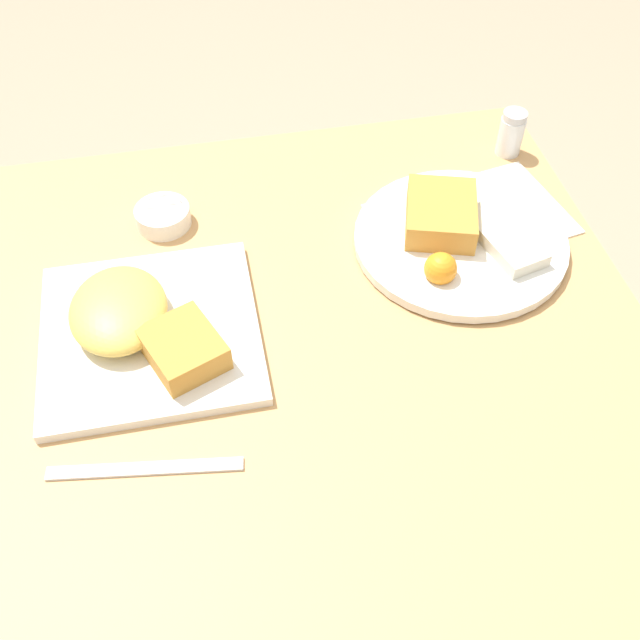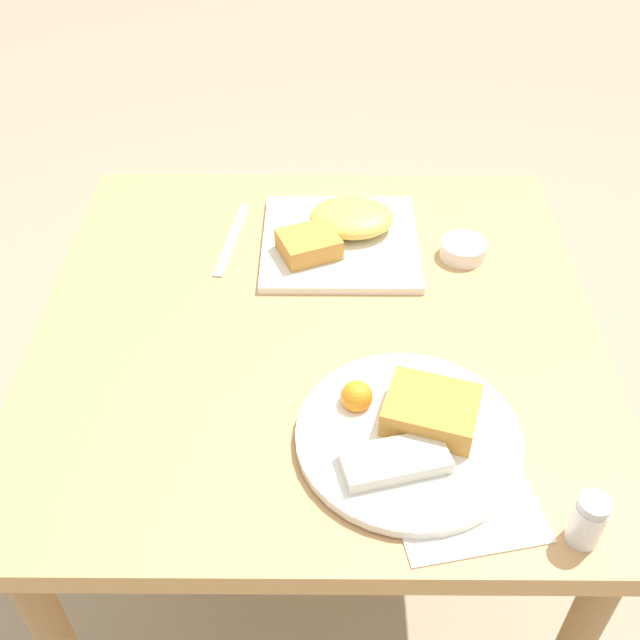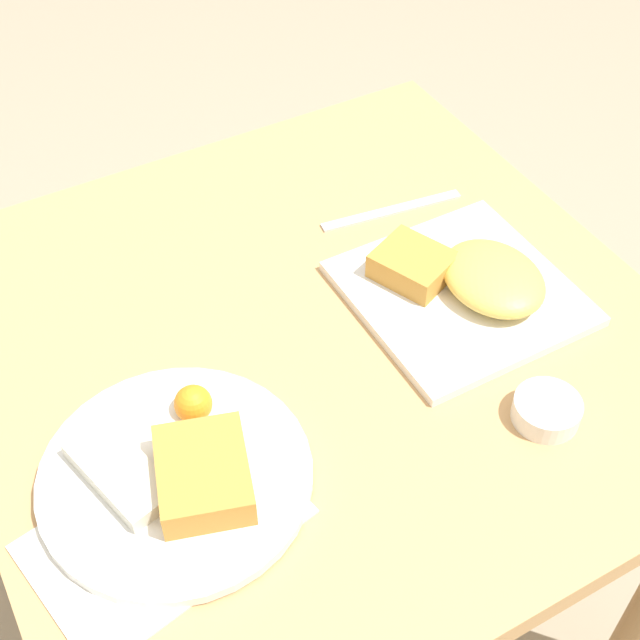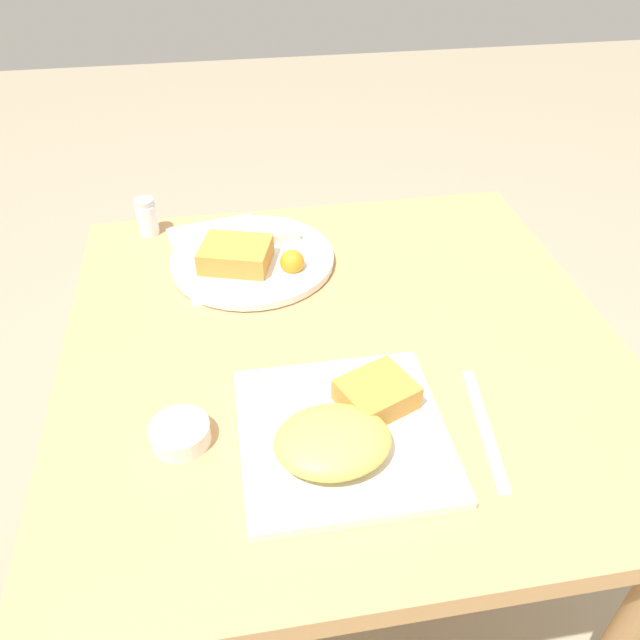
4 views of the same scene
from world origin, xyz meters
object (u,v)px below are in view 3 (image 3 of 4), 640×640
object	(u,v)px
plate_square_near	(466,284)
butter_knife	(392,211)
plate_oval_far	(178,472)
sauce_ramekin	(547,410)

from	to	relation	value
plate_square_near	butter_knife	xyz separation A→B (m)	(0.19, -0.01, -0.02)
plate_oval_far	sauce_ramekin	size ratio (longest dim) A/B	3.80
sauce_ramekin	butter_knife	size ratio (longest dim) A/B	0.36
plate_oval_far	butter_knife	world-z (taller)	plate_oval_far
plate_oval_far	sauce_ramekin	distance (m)	0.42
sauce_ramekin	plate_oval_far	bearing A→B (deg)	72.80
plate_oval_far	butter_knife	size ratio (longest dim) A/B	1.38
plate_oval_far	sauce_ramekin	bearing A→B (deg)	-107.20
plate_square_near	plate_oval_far	bearing A→B (deg)	100.97
plate_square_near	plate_oval_far	distance (m)	0.45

